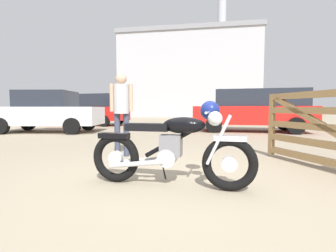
{
  "coord_description": "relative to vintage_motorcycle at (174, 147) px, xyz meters",
  "views": [
    {
      "loc": [
        0.16,
        -3.05,
        0.96
      ],
      "look_at": [
        -0.22,
        1.01,
        0.66
      ],
      "focal_mm": 25.46,
      "sensor_mm": 36.0,
      "label": 1
    }
  ],
  "objects": [
    {
      "name": "bystander",
      "position": [
        -1.18,
        1.76,
        0.53
      ],
      "size": [
        0.45,
        0.3,
        1.66
      ],
      "rotation": [
        0.0,
        0.0,
        1.74
      ],
      "color": "#383D51",
      "rests_on": "ground_plane"
    },
    {
      "name": "blue_hatchback_right",
      "position": [
        -5.31,
        10.42,
        0.43
      ],
      "size": [
        4.14,
        2.37,
        1.78
      ],
      "rotation": [
        0.0,
        0.0,
        2.95
      ],
      "color": "black",
      "rests_on": "ground_plane"
    },
    {
      "name": "vintage_motorcycle",
      "position": [
        0.0,
        0.0,
        0.0
      ],
      "size": [
        2.07,
        0.73,
        1.07
      ],
      "rotation": [
        0.0,
        0.0,
        -0.15
      ],
      "color": "black",
      "rests_on": "ground_plane"
    },
    {
      "name": "dark_sedan_left",
      "position": [
        2.85,
        7.36,
        0.45
      ],
      "size": [
        4.89,
        2.44,
        1.74
      ],
      "rotation": [
        0.0,
        0.0,
        3.01
      ],
      "color": "black",
      "rests_on": "ground_plane"
    },
    {
      "name": "ground_plane",
      "position": [
        0.04,
        0.15,
        -0.49
      ],
      "size": [
        80.0,
        80.0,
        0.0
      ],
      "primitive_type": "plane",
      "color": "gray"
    },
    {
      "name": "red_hatchback_near",
      "position": [
        -5.6,
        6.29,
        0.34
      ],
      "size": [
        4.32,
        2.17,
        1.67
      ],
      "rotation": [
        0.0,
        0.0,
        0.08
      ],
      "color": "black",
      "rests_on": "ground_plane"
    },
    {
      "name": "industrial_building",
      "position": [
        0.27,
        30.37,
        4.62
      ],
      "size": [
        17.44,
        14.98,
        20.22
      ],
      "rotation": [
        0.0,
        0.0,
        -0.07
      ],
      "color": "#B2B2B7",
      "rests_on": "ground_plane"
    }
  ]
}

